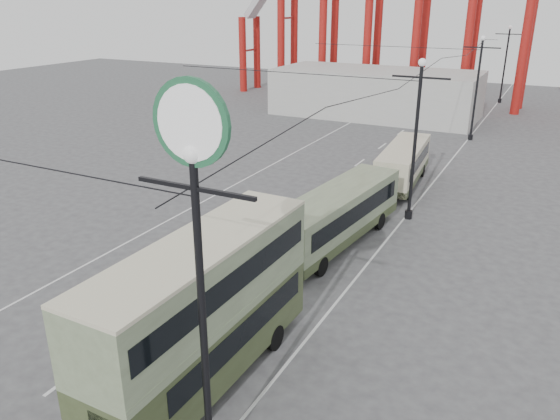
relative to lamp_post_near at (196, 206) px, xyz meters
The scene contains 11 objects.
ground 10.11m from the lamp_post_near, 151.82° to the left, with size 160.00×160.00×0.00m, color #464648.
road_markings 24.87m from the lamp_post_near, 105.88° to the left, with size 12.52×120.00×0.01m.
lamp_post_near is the anchor object (origin of this frame).
lamp_post_mid 21.24m from the lamp_post_near, 90.00° to the left, with size 3.20×0.44×9.32m.
lamp_post_far 43.12m from the lamp_post_near, 90.00° to the left, with size 3.20×0.44×9.32m.
lamp_post_distant 65.08m from the lamp_post_near, 90.00° to the left, with size 3.20×0.44×9.32m.
fairground_shed 51.61m from the lamp_post_near, 103.06° to the left, with size 22.00×10.00×5.00m, color #ACACA7.
double_decker_bus 6.17m from the lamp_post_near, 125.76° to the left, with size 2.65×9.85×5.27m.
single_decker_green 16.96m from the lamp_post_near, 99.07° to the left, with size 3.60×10.83×3.00m.
single_decker_cream 27.89m from the lamp_post_near, 94.43° to the left, with size 2.97×9.10×2.78m.
pedestrian 15.10m from the lamp_post_near, 104.69° to the left, with size 0.64×0.42×1.75m, color black.
Camera 1 is at (12.67, -12.49, 12.31)m, focal length 35.00 mm.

